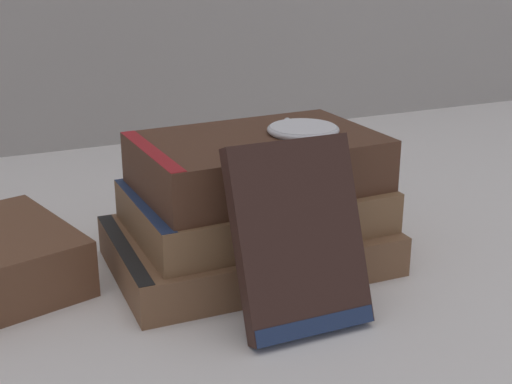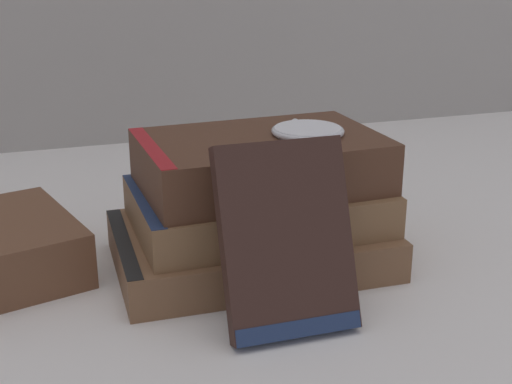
% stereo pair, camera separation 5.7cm
% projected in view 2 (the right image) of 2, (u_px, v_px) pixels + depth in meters
% --- Properties ---
extents(ground_plane, '(3.00, 3.00, 0.00)m').
position_uv_depth(ground_plane, '(209.00, 293.00, 0.56)').
color(ground_plane, silver).
extents(book_flat_bottom, '(0.23, 0.15, 0.03)m').
position_uv_depth(book_flat_bottom, '(244.00, 246.00, 0.61)').
color(book_flat_bottom, brown).
rests_on(book_flat_bottom, ground_plane).
extents(book_flat_middle, '(0.21, 0.14, 0.03)m').
position_uv_depth(book_flat_middle, '(252.00, 207.00, 0.60)').
color(book_flat_middle, brown).
rests_on(book_flat_middle, book_flat_bottom).
extents(book_flat_top, '(0.20, 0.13, 0.04)m').
position_uv_depth(book_flat_top, '(255.00, 162.00, 0.59)').
color(book_flat_top, '#4C2D1E').
rests_on(book_flat_top, book_flat_middle).
extents(book_leaning_front, '(0.09, 0.06, 0.13)m').
position_uv_depth(book_leaning_front, '(287.00, 246.00, 0.50)').
color(book_leaning_front, '#331E19').
rests_on(book_leaning_front, ground_plane).
extents(pocket_watch, '(0.06, 0.06, 0.01)m').
position_uv_depth(pocket_watch, '(308.00, 131.00, 0.59)').
color(pocket_watch, silver).
rests_on(pocket_watch, book_flat_top).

